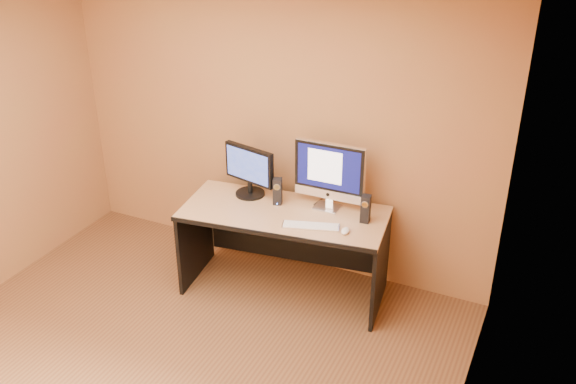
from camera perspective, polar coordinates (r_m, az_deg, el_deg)
name	(u,v)px	position (r m, az deg, el deg)	size (l,w,h in m)	color
walls	(134,231)	(4.11, -13.53, -3.41)	(4.00, 4.00, 2.60)	olive
ceiling	(107,20)	(3.65, -15.75, 14.53)	(4.00, 4.00, 0.00)	white
desk	(284,252)	(5.49, -0.36, -5.36)	(1.69, 0.74, 0.78)	tan
imac	(328,176)	(5.24, 3.58, 1.40)	(0.60, 0.22, 0.58)	silver
second_monitor	(250,171)	(5.48, -3.44, 1.84)	(0.51, 0.25, 0.44)	black
speaker_left	(278,191)	(5.37, -0.93, 0.07)	(0.07, 0.08, 0.23)	black
speaker_right	(366,209)	(5.13, 6.92, -1.49)	(0.07, 0.08, 0.23)	black
keyboard	(311,226)	(5.07, 2.02, -3.03)	(0.46, 0.12, 0.02)	silver
mouse	(345,231)	(5.01, 5.12, -3.44)	(0.06, 0.11, 0.04)	white
cable_a	(333,203)	(5.43, 4.00, -1.02)	(0.01, 0.01, 0.23)	black
cable_b	(320,200)	(5.47, 2.84, -0.76)	(0.01, 0.01, 0.19)	black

